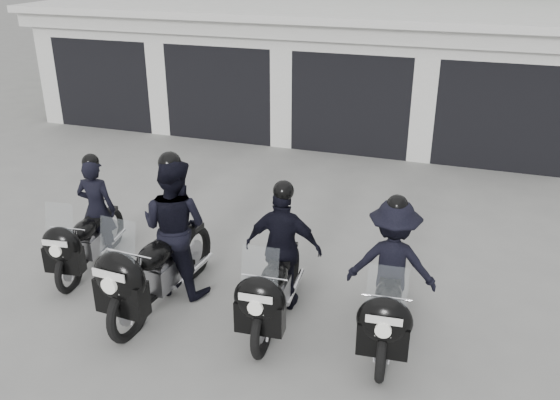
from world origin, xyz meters
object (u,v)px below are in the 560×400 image
(police_bike_c, at_px, (280,260))
(police_bike_d, at_px, (391,277))
(police_bike_b, at_px, (167,240))
(police_bike_a, at_px, (89,224))

(police_bike_c, relative_size, police_bike_d, 1.01)
(police_bike_b, bearing_deg, police_bike_d, 7.46)
(police_bike_a, bearing_deg, police_bike_b, -22.04)
(police_bike_a, xyz_separation_m, police_bike_c, (2.95, -0.27, 0.09))
(police_bike_b, xyz_separation_m, police_bike_d, (2.83, 0.17, -0.10))
(police_bike_a, distance_m, police_bike_c, 2.97)
(police_bike_c, bearing_deg, police_bike_d, -1.81)
(police_bike_c, height_order, police_bike_d, police_bike_c)
(police_bike_d, bearing_deg, police_bike_a, 172.17)
(police_bike_c, bearing_deg, police_bike_a, 170.73)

